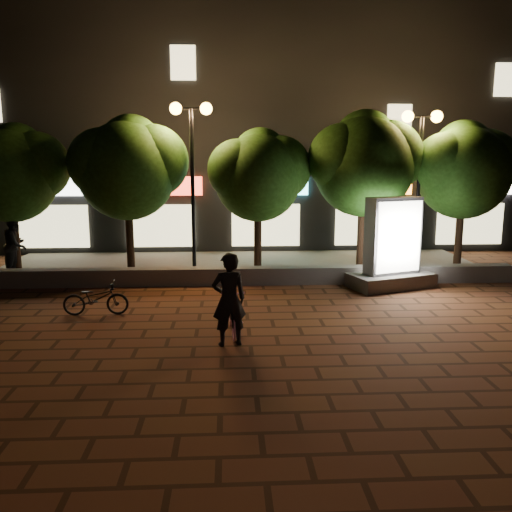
{
  "coord_description": "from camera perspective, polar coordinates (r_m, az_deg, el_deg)",
  "views": [
    {
      "loc": [
        -0.4,
        -10.92,
        3.66
      ],
      "look_at": [
        0.24,
        1.5,
        1.31
      ],
      "focal_mm": 36.73,
      "sensor_mm": 36.0,
      "label": 1
    }
  ],
  "objects": [
    {
      "name": "ground",
      "position": [
        11.53,
        -0.82,
        -7.82
      ],
      "size": [
        80.0,
        80.0,
        0.0
      ],
      "primitive_type": "plane",
      "color": "#532F1A",
      "rests_on": "ground"
    },
    {
      "name": "retaining_wall",
      "position": [
        15.31,
        -1.39,
        -2.17
      ],
      "size": [
        16.0,
        0.45,
        0.5
      ],
      "primitive_type": "cube",
      "color": "slate",
      "rests_on": "ground"
    },
    {
      "name": "sidewalk",
      "position": [
        17.8,
        -1.61,
        -1.03
      ],
      "size": [
        16.0,
        5.0,
        0.08
      ],
      "primitive_type": "cube",
      "color": "slate",
      "rests_on": "ground"
    },
    {
      "name": "building_block",
      "position": [
        23.95,
        -2.07,
        13.9
      ],
      "size": [
        28.0,
        8.12,
        11.3
      ],
      "color": "black",
      "rests_on": "ground"
    },
    {
      "name": "tree_far_left",
      "position": [
        17.65,
        -25.03,
        8.52
      ],
      "size": [
        3.36,
        2.8,
        4.63
      ],
      "color": "black",
      "rests_on": "sidewalk"
    },
    {
      "name": "tree_left",
      "position": [
        16.67,
        -13.68,
        9.67
      ],
      "size": [
        3.6,
        3.0,
        4.89
      ],
      "color": "black",
      "rests_on": "sidewalk"
    },
    {
      "name": "tree_mid",
      "position": [
        16.42,
        0.37,
        9.16
      ],
      "size": [
        3.24,
        2.7,
        4.5
      ],
      "color": "black",
      "rests_on": "sidewalk"
    },
    {
      "name": "tree_right",
      "position": [
        16.93,
        11.79,
        10.16
      ],
      "size": [
        3.72,
        3.1,
        5.07
      ],
      "color": "black",
      "rests_on": "sidewalk"
    },
    {
      "name": "tree_far_right",
      "position": [
        18.0,
        21.78,
        9.03
      ],
      "size": [
        3.48,
        2.9,
        4.76
      ],
      "color": "black",
      "rests_on": "sidewalk"
    },
    {
      "name": "street_lamp_left",
      "position": [
        16.16,
        -7.01,
        11.93
      ],
      "size": [
        1.26,
        0.36,
        5.18
      ],
      "color": "black",
      "rests_on": "sidewalk"
    },
    {
      "name": "street_lamp_right",
      "position": [
        17.17,
        17.47,
        11.0
      ],
      "size": [
        1.26,
        0.36,
        4.98
      ],
      "color": "black",
      "rests_on": "sidewalk"
    },
    {
      "name": "ad_kiosk",
      "position": [
        15.33,
        14.6,
        0.5
      ],
      "size": [
        2.63,
        1.91,
        2.57
      ],
      "color": "slate",
      "rests_on": "ground"
    },
    {
      "name": "scooter_pink",
      "position": [
        11.06,
        -2.65,
        -5.8
      ],
      "size": [
        0.59,
        1.76,
        1.04
      ],
      "primitive_type": "imported",
      "rotation": [
        0.0,
        0.0,
        0.06
      ],
      "color": "#E48DCF",
      "rests_on": "ground"
    },
    {
      "name": "rider",
      "position": [
        10.26,
        -2.96,
        -4.74
      ],
      "size": [
        0.76,
        0.59,
        1.87
      ],
      "primitive_type": "imported",
      "rotation": [
        0.0,
        0.0,
        3.37
      ],
      "color": "black",
      "rests_on": "ground"
    },
    {
      "name": "scooter_parked",
      "position": [
        12.89,
        -17.06,
        -4.45
      ],
      "size": [
        1.53,
        0.59,
        0.79
      ],
      "primitive_type": "imported",
      "rotation": [
        0.0,
        0.0,
        1.61
      ],
      "color": "black",
      "rests_on": "ground"
    },
    {
      "name": "pedestrian",
      "position": [
        17.56,
        -24.68,
        1.11
      ],
      "size": [
        0.75,
        0.94,
        1.9
      ],
      "primitive_type": "imported",
      "rotation": [
        0.0,
        0.0,
        1.54
      ],
      "color": "black",
      "rests_on": "sidewalk"
    }
  ]
}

